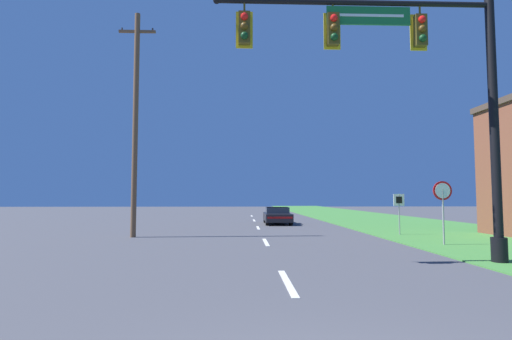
# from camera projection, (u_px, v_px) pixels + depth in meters

# --- Properties ---
(grass_verge_right) EXTENTS (10.00, 110.00, 0.04)m
(grass_verge_right) POSITION_uv_depth(u_px,v_px,m) (380.00, 220.00, 33.17)
(grass_verge_right) COLOR #428438
(grass_verge_right) RESTS_ON ground
(road_center_line) EXTENTS (0.16, 34.80, 0.01)m
(road_center_line) POSITION_uv_depth(u_px,v_px,m) (258.00, 228.00, 24.82)
(road_center_line) COLOR silver
(road_center_line) RESTS_ON ground
(signal_mast) EXTENTS (8.50, 0.47, 8.51)m
(signal_mast) POSITION_uv_depth(u_px,v_px,m) (420.00, 81.00, 11.73)
(signal_mast) COLOR black
(signal_mast) RESTS_ON grass_verge_right
(car_ahead) EXTENTS (1.86, 4.50, 1.19)m
(car_ahead) POSITION_uv_depth(u_px,v_px,m) (277.00, 215.00, 28.60)
(car_ahead) COLOR black
(car_ahead) RESTS_ON ground
(stop_sign) EXTENTS (0.76, 0.07, 2.50)m
(stop_sign) POSITION_uv_depth(u_px,v_px,m) (443.00, 198.00, 15.83)
(stop_sign) COLOR gray
(stop_sign) RESTS_ON grass_verge_right
(route_sign_post) EXTENTS (0.55, 0.06, 2.03)m
(route_sign_post) POSITION_uv_depth(u_px,v_px,m) (399.00, 205.00, 20.09)
(route_sign_post) COLOR gray
(route_sign_post) RESTS_ON grass_verge_right
(utility_pole_near) EXTENTS (1.80, 0.26, 10.98)m
(utility_pole_near) POSITION_uv_depth(u_px,v_px,m) (135.00, 120.00, 19.40)
(utility_pole_near) COLOR brown
(utility_pole_near) RESTS_ON ground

